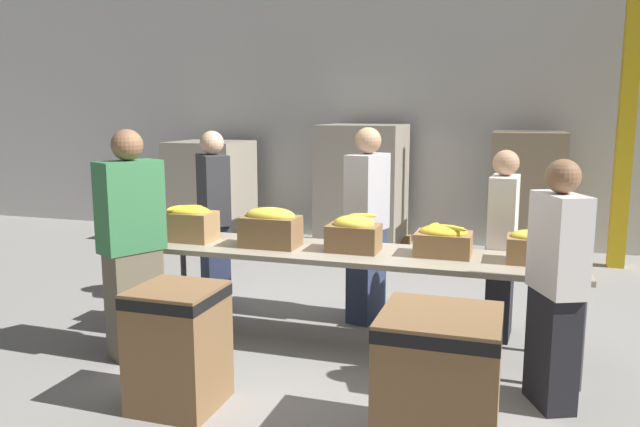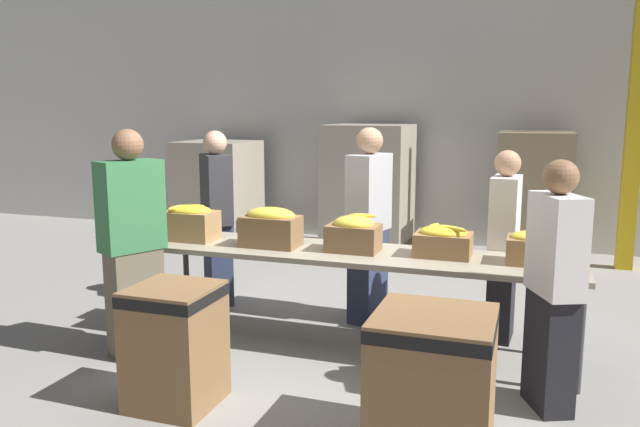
# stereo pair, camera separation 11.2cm
# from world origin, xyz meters

# --- Properties ---
(ground_plane) EXTENTS (30.00, 30.00, 0.00)m
(ground_plane) POSITION_xyz_m (0.00, 0.00, 0.00)
(ground_plane) COLOR gray
(wall_back) EXTENTS (16.00, 0.08, 4.00)m
(wall_back) POSITION_xyz_m (0.00, 4.08, 2.00)
(wall_back) COLOR silver
(wall_back) RESTS_ON ground_plane
(sorting_table) EXTENTS (3.37, 0.73, 0.76)m
(sorting_table) POSITION_xyz_m (0.00, 0.00, 0.71)
(sorting_table) COLOR #9E937F
(sorting_table) RESTS_ON ground_plane
(banana_box_0) EXTENTS (0.42, 0.31, 0.30)m
(banana_box_0) POSITION_xyz_m (-1.37, -0.02, 0.91)
(banana_box_0) COLOR #A37A4C
(banana_box_0) RESTS_ON sorting_table
(banana_box_1) EXTENTS (0.44, 0.28, 0.31)m
(banana_box_1) POSITION_xyz_m (-0.64, -0.04, 0.92)
(banana_box_1) COLOR olive
(banana_box_1) RESTS_ON sorting_table
(banana_box_2) EXTENTS (0.39, 0.28, 0.28)m
(banana_box_2) POSITION_xyz_m (0.02, 0.01, 0.90)
(banana_box_2) COLOR olive
(banana_box_2) RESTS_ON sorting_table
(banana_box_3) EXTENTS (0.40, 0.30, 0.24)m
(banana_box_3) POSITION_xyz_m (0.69, 0.07, 0.88)
(banana_box_3) COLOR olive
(banana_box_3) RESTS_ON sorting_table
(banana_box_4) EXTENTS (0.42, 0.29, 0.25)m
(banana_box_4) POSITION_xyz_m (1.34, 0.04, 0.88)
(banana_box_4) COLOR olive
(banana_box_4) RESTS_ON sorting_table
(volunteer_0) EXTENTS (0.23, 0.42, 1.52)m
(volunteer_0) POSITION_xyz_m (1.09, 0.56, 0.75)
(volunteer_0) COLOR black
(volunteer_0) RESTS_ON ground_plane
(volunteer_1) EXTENTS (0.40, 0.51, 1.69)m
(volunteer_1) POSITION_xyz_m (-1.48, -0.65, 0.84)
(volunteer_1) COLOR #6B604C
(volunteer_1) RESTS_ON ground_plane
(volunteer_2) EXTENTS (0.45, 0.47, 1.63)m
(volunteer_2) POSITION_xyz_m (-1.50, 0.68, 0.81)
(volunteer_2) COLOR #2D3856
(volunteer_2) RESTS_ON ground_plane
(volunteer_3) EXTENTS (0.36, 0.46, 1.54)m
(volunteer_3) POSITION_xyz_m (1.44, -0.58, 0.77)
(volunteer_3) COLOR black
(volunteer_3) RESTS_ON ground_plane
(volunteer_4) EXTENTS (0.32, 0.49, 1.68)m
(volunteer_4) POSITION_xyz_m (-0.03, 0.65, 0.83)
(volunteer_4) COLOR #2D3856
(volunteer_4) RESTS_ON ground_plane
(donation_bin_0) EXTENTS (0.51, 0.51, 0.76)m
(donation_bin_0) POSITION_xyz_m (-0.76, -1.27, 0.41)
(donation_bin_0) COLOR olive
(donation_bin_0) RESTS_ON ground_plane
(donation_bin_1) EXTENTS (0.63, 0.63, 0.76)m
(donation_bin_1) POSITION_xyz_m (0.83, -1.27, 0.41)
(donation_bin_1) COLOR olive
(donation_bin_1) RESTS_ON ground_plane
(support_pillar) EXTENTS (0.18, 0.18, 4.00)m
(support_pillar) POSITION_xyz_m (2.33, 3.35, 2.00)
(support_pillar) COLOR gold
(support_pillar) RESTS_ON ground_plane
(pallet_stack_0) EXTENTS (1.12, 1.12, 1.63)m
(pallet_stack_0) POSITION_xyz_m (-0.72, 3.31, 0.81)
(pallet_stack_0) COLOR olive
(pallet_stack_0) RESTS_ON ground_plane
(pallet_stack_1) EXTENTS (1.08, 1.08, 1.39)m
(pallet_stack_1) POSITION_xyz_m (-2.88, 3.27, 0.68)
(pallet_stack_1) COLOR olive
(pallet_stack_1) RESTS_ON ground_plane
(pallet_stack_2) EXTENTS (0.91, 0.91, 1.56)m
(pallet_stack_2) POSITION_xyz_m (1.30, 3.31, 0.77)
(pallet_stack_2) COLOR olive
(pallet_stack_2) RESTS_ON ground_plane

